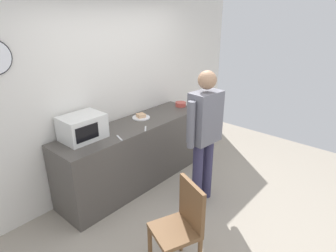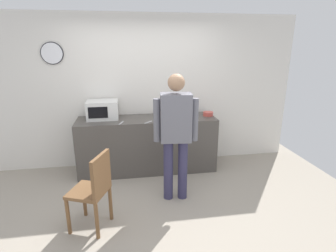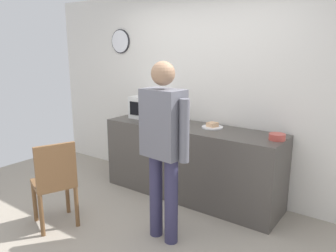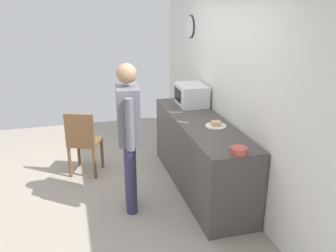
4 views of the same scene
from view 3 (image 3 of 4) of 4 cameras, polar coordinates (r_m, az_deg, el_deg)
name	(u,v)px [view 3 (image 3 of 4)]	position (r m, az deg, el deg)	size (l,w,h in m)	color
ground_plane	(124,238)	(3.49, -7.75, -18.90)	(6.00, 6.00, 0.00)	#9E9384
back_wall	(205,92)	(4.28, 6.55, 5.86)	(5.40, 0.13, 2.60)	silver
kitchen_counter	(190,162)	(4.15, 3.90, -6.29)	(2.30, 0.62, 0.92)	#4C4742
microwave	(151,107)	(4.48, -3.03, 3.28)	(0.50, 0.39, 0.30)	silver
sandwich_plate	(212,126)	(3.98, 7.78, -0.02)	(0.26, 0.26, 0.07)	white
salad_bowl	(277,137)	(3.60, 18.58, -1.81)	(0.17, 0.17, 0.07)	#C64C42
fork_utensil	(180,130)	(3.82, 2.10, -0.71)	(0.17, 0.02, 0.01)	silver
spoon_utensil	(153,125)	(4.08, -2.60, 0.20)	(0.17, 0.02, 0.01)	silver
person_standing	(163,140)	(3.05, -0.84, -2.42)	(0.59, 0.28, 1.75)	#333051
wooden_chair	(55,181)	(3.61, -19.21, -9.03)	(0.52, 0.52, 0.94)	brown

